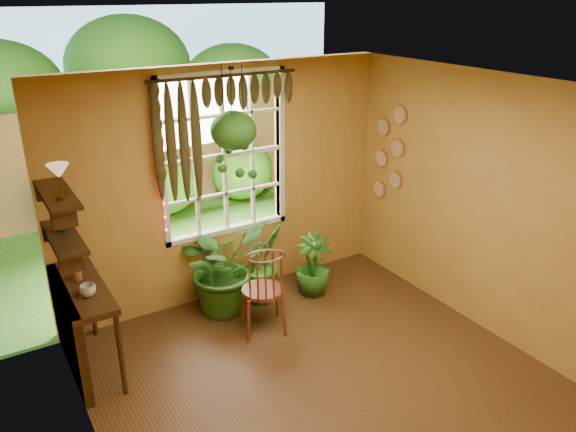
% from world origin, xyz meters
% --- Properties ---
extents(floor, '(4.50, 4.50, 0.00)m').
position_xyz_m(floor, '(0.00, 0.00, 0.00)').
color(floor, '#553618').
rests_on(floor, ground).
extents(ceiling, '(4.50, 4.50, 0.00)m').
position_xyz_m(ceiling, '(0.00, 0.00, 2.70)').
color(ceiling, white).
rests_on(ceiling, wall_back).
extents(wall_back, '(4.00, 0.00, 4.00)m').
position_xyz_m(wall_back, '(0.00, 2.25, 1.35)').
color(wall_back, gold).
rests_on(wall_back, floor).
extents(wall_left, '(0.00, 4.50, 4.50)m').
position_xyz_m(wall_left, '(-2.00, 0.00, 1.35)').
color(wall_left, gold).
rests_on(wall_left, floor).
extents(wall_right, '(0.00, 4.50, 4.50)m').
position_xyz_m(wall_right, '(2.00, 0.00, 1.35)').
color(wall_right, gold).
rests_on(wall_right, floor).
extents(window, '(1.52, 0.10, 1.86)m').
position_xyz_m(window, '(0.00, 2.28, 1.70)').
color(window, white).
rests_on(window, wall_back).
extents(valance_vine, '(1.70, 0.12, 1.10)m').
position_xyz_m(valance_vine, '(-0.08, 2.16, 2.28)').
color(valance_vine, '#38210F').
rests_on(valance_vine, window).
extents(string_lights, '(0.03, 0.03, 1.54)m').
position_xyz_m(string_lights, '(-0.76, 2.19, 1.75)').
color(string_lights, '#FF2633').
rests_on(string_lights, window).
extents(wall_plates, '(0.04, 0.32, 1.10)m').
position_xyz_m(wall_plates, '(1.98, 1.79, 1.55)').
color(wall_plates, '#FCEDCE').
rests_on(wall_plates, wall_right).
extents(counter_ledge, '(0.40, 1.20, 0.90)m').
position_xyz_m(counter_ledge, '(-1.91, 1.60, 0.55)').
color(counter_ledge, '#38210F').
rests_on(counter_ledge, floor).
extents(shelf_lower, '(0.25, 0.90, 0.04)m').
position_xyz_m(shelf_lower, '(-1.88, 1.60, 1.40)').
color(shelf_lower, '#38210F').
rests_on(shelf_lower, wall_left).
extents(shelf_upper, '(0.25, 0.90, 0.04)m').
position_xyz_m(shelf_upper, '(-1.88, 1.60, 1.80)').
color(shelf_upper, '#38210F').
rests_on(shelf_upper, wall_left).
extents(backyard, '(14.00, 10.00, 12.00)m').
position_xyz_m(backyard, '(0.24, 6.87, 1.28)').
color(backyard, '#235F1B').
rests_on(backyard, ground).
extents(windsor_chair, '(0.57, 0.58, 1.19)m').
position_xyz_m(windsor_chair, '(-0.07, 1.29, 0.34)').
color(windsor_chair, brown).
rests_on(windsor_chair, floor).
extents(potted_plant_left, '(1.20, 1.11, 1.09)m').
position_xyz_m(potted_plant_left, '(-0.24, 1.91, 0.55)').
color(potted_plant_left, '#1B5416').
rests_on(potted_plant_left, floor).
extents(potted_plant_mid, '(0.61, 0.53, 0.97)m').
position_xyz_m(potted_plant_mid, '(0.25, 1.86, 0.48)').
color(potted_plant_mid, '#1B5416').
rests_on(potted_plant_mid, floor).
extents(potted_plant_right, '(0.51, 0.51, 0.75)m').
position_xyz_m(potted_plant_right, '(0.82, 1.68, 0.37)').
color(potted_plant_right, '#1B5416').
rests_on(potted_plant_right, floor).
extents(hanging_basket, '(0.49, 0.49, 1.20)m').
position_xyz_m(hanging_basket, '(-0.01, 1.99, 1.99)').
color(hanging_basket, black).
rests_on(hanging_basket, ceiling).
extents(cup_a, '(0.15, 0.15, 0.11)m').
position_xyz_m(cup_a, '(-1.78, 1.37, 0.95)').
color(cup_a, silver).
rests_on(cup_a, counter_ledge).
extents(cup_b, '(0.15, 0.15, 0.11)m').
position_xyz_m(cup_b, '(-1.72, 2.01, 0.96)').
color(cup_b, beige).
rests_on(cup_b, counter_ledge).
extents(brush_jar, '(0.09, 0.09, 0.33)m').
position_xyz_m(brush_jar, '(-1.80, 1.73, 1.03)').
color(brush_jar, brown).
rests_on(brush_jar, counter_ledge).
extents(shelf_vase, '(0.16, 0.16, 0.15)m').
position_xyz_m(shelf_vase, '(-1.87, 1.73, 1.49)').
color(shelf_vase, '#B2AD99').
rests_on(shelf_vase, shelf_lower).
extents(tiffany_lamp, '(0.18, 0.18, 0.30)m').
position_xyz_m(tiffany_lamp, '(-1.86, 1.41, 2.04)').
color(tiffany_lamp, '#553718').
rests_on(tiffany_lamp, shelf_upper).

